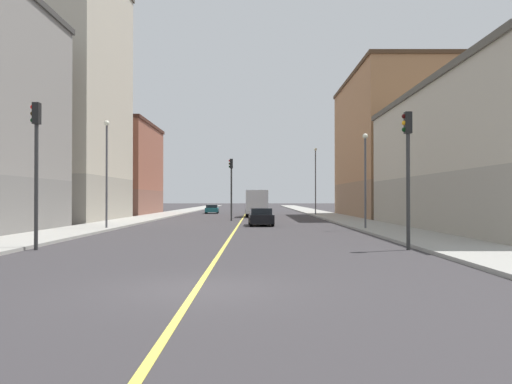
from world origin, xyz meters
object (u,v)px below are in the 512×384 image
at_px(street_lamp_right_near, 108,163).
at_px(building_right_midblock, 67,94).
at_px(building_left_mid, 391,147).
at_px(car_green, 256,209).
at_px(building_right_distant, 119,169).
at_px(street_lamp_left_near, 367,170).
at_px(car_black, 262,217).
at_px(traffic_light_median_far, 232,181).
at_px(traffic_light_left_near, 409,160).
at_px(traffic_light_right_near, 38,155).
at_px(building_left_near, 488,158).
at_px(street_lamp_left_far, 317,175).
at_px(car_teal, 213,209).
at_px(box_truck, 258,203).

bearing_deg(street_lamp_right_near, building_right_midblock, 119.90).
xyz_separation_m(building_left_mid, car_green, (-15.52, 9.61, -7.41)).
distance_m(building_right_distant, street_lamp_left_near, 41.62).
height_order(building_right_midblock, car_black, building_right_midblock).
relative_size(traffic_light_median_far, car_black, 1.35).
relative_size(street_lamp_left_near, street_lamp_right_near, 0.87).
bearing_deg(street_lamp_right_near, traffic_light_left_near, -39.46).
relative_size(car_black, car_green, 0.94).
relative_size(traffic_light_right_near, car_green, 1.33).
height_order(traffic_light_median_far, street_lamp_left_near, street_lamp_left_near).
distance_m(building_left_near, street_lamp_left_far, 30.59).
distance_m(street_lamp_left_near, car_green, 35.22).
xyz_separation_m(building_right_midblock, street_lamp_left_far, (25.54, 14.80, -7.03)).
distance_m(building_left_near, traffic_light_median_far, 23.07).
bearing_deg(car_teal, building_left_mid, -31.90).
xyz_separation_m(building_right_distant, car_black, (18.56, -26.93, -5.28)).
height_order(street_lamp_left_far, car_black, street_lamp_left_far).
xyz_separation_m(street_lamp_right_near, box_truck, (10.31, 24.28, -2.96)).
bearing_deg(building_right_midblock, car_teal, 63.24).
distance_m(building_left_mid, car_teal, 26.47).
relative_size(building_right_distant, street_lamp_left_far, 1.98).
distance_m(traffic_light_right_near, street_lamp_right_near, 13.67).
bearing_deg(street_lamp_left_near, car_black, 139.93).
xyz_separation_m(building_left_near, car_black, (-14.96, 6.28, -4.15)).
distance_m(building_left_near, street_lamp_right_near, 25.56).
height_order(street_lamp_right_near, car_green, street_lamp_right_near).
bearing_deg(building_right_midblock, car_green, 47.87).
bearing_deg(street_lamp_left_far, car_green, 145.89).
xyz_separation_m(street_lamp_right_near, car_black, (10.58, 5.43, -3.89)).
xyz_separation_m(building_right_midblock, building_right_distant, (0.00, 18.48, -6.12)).
bearing_deg(building_right_distant, street_lamp_left_near, -52.09).
bearing_deg(box_truck, car_black, -89.17).
xyz_separation_m(building_left_mid, street_lamp_right_near, (-25.54, -24.18, -3.49)).
relative_size(building_left_near, building_right_midblock, 1.07).
distance_m(building_left_mid, street_lamp_right_near, 35.34).
xyz_separation_m(traffic_light_left_near, street_lamp_left_near, (1.02, 13.17, 0.31)).
relative_size(building_left_mid, street_lamp_left_far, 2.74).
relative_size(building_right_midblock, traffic_light_median_far, 4.09).
relative_size(building_right_midblock, car_teal, 5.65).
bearing_deg(traffic_light_median_far, street_lamp_left_near, -55.87).
distance_m(building_left_mid, street_lamp_left_far, 9.64).
relative_size(traffic_light_right_near, traffic_light_median_far, 1.04).
bearing_deg(building_left_mid, street_lamp_left_near, -107.96).
height_order(building_left_near, building_right_distant, building_right_distant).
height_order(building_right_distant, box_truck, building_right_distant).
bearing_deg(car_teal, building_left_near, -60.72).
relative_size(street_lamp_right_near, box_truck, 1.00).
relative_size(street_lamp_left_far, car_green, 1.78).
distance_m(traffic_light_right_near, traffic_light_median_far, 28.37).
height_order(street_lamp_right_near, box_truck, street_lamp_right_near).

